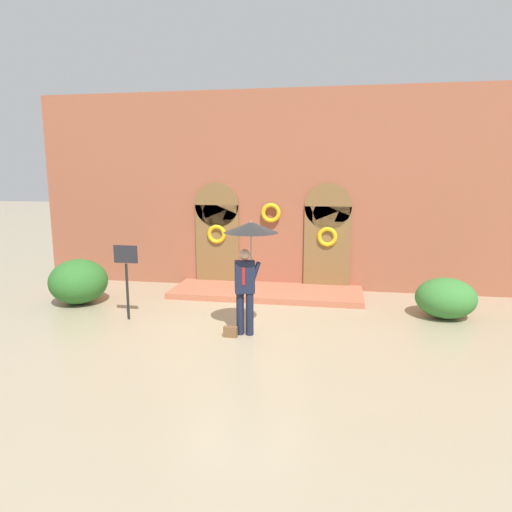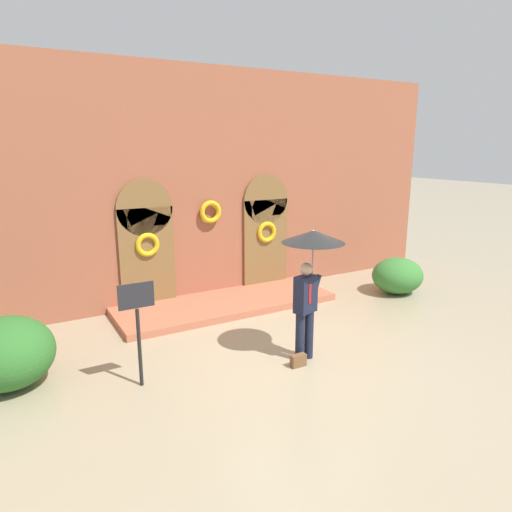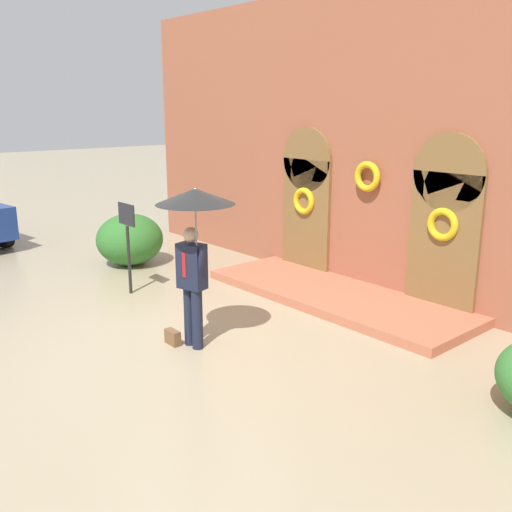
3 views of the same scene
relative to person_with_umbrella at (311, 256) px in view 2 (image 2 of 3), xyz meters
name	(u,v)px [view 2 (image 2 of 3)]	position (x,y,z in m)	size (l,w,h in m)	color
ground_plane	(299,357)	(-0.13, 0.10, -1.91)	(80.00, 80.00, 0.00)	tan
building_facade	(205,191)	(-0.13, 4.25, 0.76)	(14.00, 2.30, 5.60)	#9E563D
person_with_umbrella	(311,256)	(0.00, 0.00, 0.00)	(1.10, 1.10, 2.36)	#191E33
handbag	(298,360)	(-0.36, -0.20, -1.80)	(0.28, 0.12, 0.22)	brown
sign_post	(138,318)	(-2.93, 0.52, -0.75)	(0.56, 0.06, 1.72)	black
shrub_left	(7,353)	(-4.77, 1.54, -1.34)	(1.45, 1.48, 1.14)	#2D6B28
shrub_right	(397,276)	(4.25, 1.93, -1.45)	(1.36, 1.23, 0.93)	#387A33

